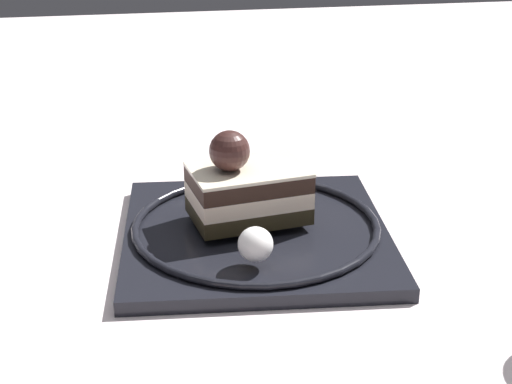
{
  "coord_description": "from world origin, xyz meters",
  "views": [
    {
      "loc": [
        -0.63,
        0.12,
        0.33
      ],
      "look_at": [
        0.01,
        0.01,
        0.05
      ],
      "focal_mm": 54.31,
      "sensor_mm": 36.0,
      "label": 1
    }
  ],
  "objects_px": {
    "dessert_plate": "(256,232)",
    "fork": "(202,185)",
    "whipped_cream_dollop": "(255,244)",
    "cake_slice": "(246,188)"
  },
  "relations": [
    {
      "from": "dessert_plate",
      "to": "whipped_cream_dollop",
      "type": "relative_size",
      "value": 8.88
    },
    {
      "from": "fork",
      "to": "dessert_plate",
      "type": "bearing_deg",
      "value": -156.19
    },
    {
      "from": "whipped_cream_dollop",
      "to": "fork",
      "type": "xyz_separation_m",
      "value": [
        0.16,
        0.03,
        -0.01
      ]
    },
    {
      "from": "dessert_plate",
      "to": "fork",
      "type": "relative_size",
      "value": 2.09
    },
    {
      "from": "cake_slice",
      "to": "whipped_cream_dollop",
      "type": "height_order",
      "value": "cake_slice"
    },
    {
      "from": "cake_slice",
      "to": "fork",
      "type": "height_order",
      "value": "cake_slice"
    },
    {
      "from": "dessert_plate",
      "to": "cake_slice",
      "type": "height_order",
      "value": "cake_slice"
    },
    {
      "from": "dessert_plate",
      "to": "fork",
      "type": "distance_m",
      "value": 0.1
    },
    {
      "from": "dessert_plate",
      "to": "fork",
      "type": "bearing_deg",
      "value": 23.81
    },
    {
      "from": "whipped_cream_dollop",
      "to": "dessert_plate",
      "type": "bearing_deg",
      "value": -10.56
    }
  ]
}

